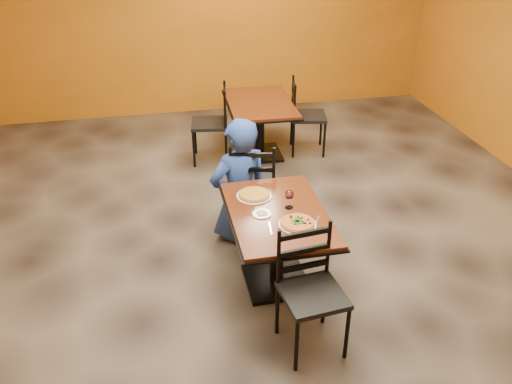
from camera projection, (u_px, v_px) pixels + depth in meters
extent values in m
cube|color=black|center=(264.00, 251.00, 5.31)|extent=(7.00, 8.00, 0.01)
cube|color=#C96B16|center=(206.00, 14.00, 7.98)|extent=(7.00, 0.01, 3.00)
cube|color=#56230D|center=(278.00, 214.00, 4.52)|extent=(0.80, 1.20, 0.03)
cube|color=black|center=(278.00, 216.00, 4.53)|extent=(0.83, 1.23, 0.02)
cylinder|color=black|center=(277.00, 249.00, 4.70)|extent=(0.12, 0.12, 0.66)
cube|color=black|center=(276.00, 281.00, 4.87)|extent=(0.55, 0.55, 0.04)
cube|color=#56230D|center=(260.00, 103.00, 6.87)|extent=(0.85, 1.24, 0.03)
cube|color=black|center=(260.00, 105.00, 6.88)|extent=(0.88, 1.27, 0.02)
cylinder|color=black|center=(260.00, 129.00, 7.05)|extent=(0.12, 0.12, 0.66)
cube|color=black|center=(260.00, 154.00, 7.22)|extent=(0.57, 0.57, 0.04)
imported|color=navy|center=(239.00, 179.00, 5.26)|extent=(0.72, 0.57, 1.28)
cylinder|color=white|center=(297.00, 224.00, 4.34)|extent=(0.31, 0.31, 0.01)
cylinder|color=#8A2E0A|center=(297.00, 223.00, 4.33)|extent=(0.28, 0.28, 0.02)
cylinder|color=white|center=(254.00, 196.00, 4.74)|extent=(0.31, 0.31, 0.01)
cylinder|color=gold|center=(254.00, 194.00, 4.74)|extent=(0.28, 0.28, 0.02)
cylinder|color=white|center=(262.00, 214.00, 4.48)|extent=(0.16, 0.16, 0.01)
cylinder|color=tan|center=(262.00, 213.00, 4.47)|extent=(0.09, 0.09, 0.01)
cube|color=silver|center=(270.00, 228.00, 4.29)|extent=(0.04, 0.19, 0.00)
cube|color=silver|center=(316.00, 222.00, 4.37)|extent=(0.12, 0.19, 0.00)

